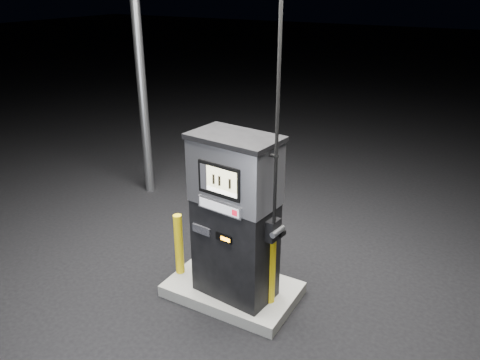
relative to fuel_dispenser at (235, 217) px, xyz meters
The scene contains 5 objects.
ground 1.19m from the fuel_dispenser, 134.95° to the left, with size 80.00×80.00×0.00m, color black.
pump_island 1.12m from the fuel_dispenser, 134.95° to the left, with size 1.60×1.00×0.15m, color slate.
fuel_dispenser is the anchor object (origin of this frame).
bollard_left 1.04m from the fuel_dispenser, behind, with size 0.11×0.11×0.84m, color yellow.
bollard_right 0.74m from the fuel_dispenser, ahead, with size 0.12×0.12×0.88m, color yellow.
Camera 1 is at (2.51, -4.23, 3.69)m, focal length 35.00 mm.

